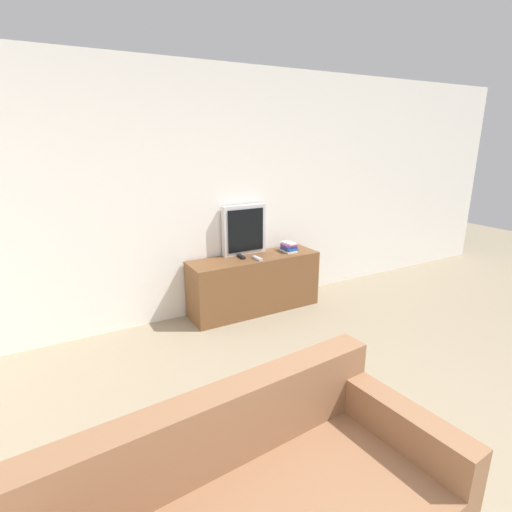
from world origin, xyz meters
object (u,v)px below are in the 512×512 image
(remote_on_stand, at_px, (241,257))
(remote_secondary, at_px, (257,258))
(tv_stand, at_px, (254,284))
(television, at_px, (244,230))
(book_stack, at_px, (289,247))

(remote_on_stand, relative_size, remote_secondary, 1.03)
(tv_stand, relative_size, television, 2.69)
(television, height_order, remote_on_stand, television)
(book_stack, distance_m, remote_secondary, 0.48)
(television, relative_size, book_stack, 2.63)
(remote_on_stand, height_order, remote_secondary, same)
(television, distance_m, remote_secondary, 0.38)
(television, bearing_deg, remote_on_stand, -129.76)
(tv_stand, distance_m, book_stack, 0.58)
(tv_stand, relative_size, remote_secondary, 9.70)
(television, distance_m, remote_on_stand, 0.31)
(remote_on_stand, bearing_deg, remote_secondary, -48.78)
(television, bearing_deg, remote_secondary, -86.34)
(tv_stand, relative_size, book_stack, 7.07)
(tv_stand, xyz_separation_m, remote_on_stand, (-0.14, 0.04, 0.33))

